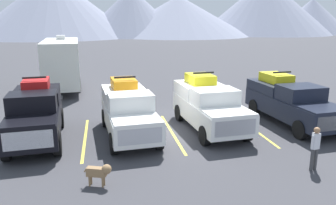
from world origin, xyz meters
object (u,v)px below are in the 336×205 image
Objects in this scene: pickup_truck_c at (208,104)px; pickup_truck_a at (36,113)px; pickup_truck_b at (128,110)px; pickup_truck_d at (290,101)px; dog at (100,171)px; person_a at (315,146)px; camper_trailer_a at (62,62)px.

pickup_truck_a is at bearing -179.02° from pickup_truck_c.
pickup_truck_b is 0.99× the size of pickup_truck_c.
dog is (-9.36, -4.98, -0.64)m from pickup_truck_d.
pickup_truck_b is at bearing -177.70° from pickup_truck_d.
pickup_truck_c is 5.61m from person_a.
pickup_truck_c reaches higher than dog.
pickup_truck_d is 0.73× the size of camper_trailer_a.
pickup_truck_d is at bearing 68.48° from person_a.
pickup_truck_d is at bearing 28.01° from dog.
person_a is 7.33m from dog.
pickup_truck_d is at bearing 0.96° from pickup_truck_c.
pickup_truck_c is (3.83, 0.25, 0.01)m from pickup_truck_b.
pickup_truck_d is at bearing 0.97° from pickup_truck_a.
camper_trailer_a reaches higher than pickup_truck_d.
pickup_truck_d reaches higher than person_a.
pickup_truck_b is 3.39× the size of person_a.
pickup_truck_c is at bearing 3.80° from pickup_truck_b.
dog is at bearing -151.99° from pickup_truck_d.
person_a is at bearing -1.77° from dog.
pickup_truck_a is 10.60m from camper_trailer_a.
pickup_truck_a is at bearing -90.19° from camper_trailer_a.
pickup_truck_b is 8.13m from pickup_truck_d.
pickup_truck_a is 0.67× the size of camper_trailer_a.
pickup_truck_b is 0.65× the size of camper_trailer_a.
pickup_truck_c is at bearing -53.37° from camper_trailer_a.
person_a is at bearing -38.82° from pickup_truck_b.
pickup_truck_b is at bearing -176.20° from pickup_truck_c.
pickup_truck_a is 11.21m from person_a.
pickup_truck_c is at bearing 44.04° from dog.
pickup_truck_d is 6.78× the size of dog.
pickup_truck_b is at bearing -69.84° from camper_trailer_a.
pickup_truck_a reaches higher than dog.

